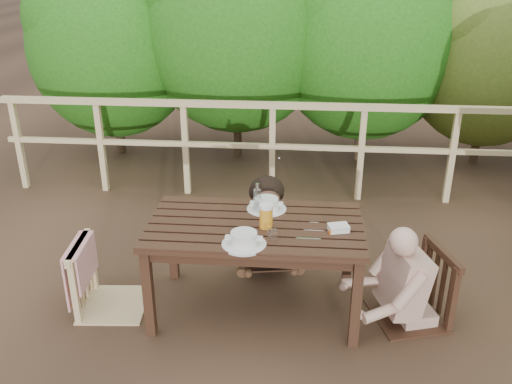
# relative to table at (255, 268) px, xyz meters

# --- Properties ---
(ground) EXTENTS (60.00, 60.00, 0.00)m
(ground) POSITION_rel_table_xyz_m (0.00, 0.00, -0.34)
(ground) COLOR #4E3624
(ground) RESTS_ON ground
(table) EXTENTS (1.46, 0.82, 0.67)m
(table) POSITION_rel_table_xyz_m (0.00, 0.00, 0.00)
(table) COLOR black
(table) RESTS_ON ground
(chair_left) EXTENTS (0.51, 0.51, 0.96)m
(chair_left) POSITION_rel_table_xyz_m (-1.03, -0.06, 0.14)
(chair_left) COLOR tan
(chair_left) RESTS_ON ground
(chair_far) EXTENTS (0.48, 0.48, 0.84)m
(chair_far) POSITION_rel_table_xyz_m (0.01, 0.68, 0.08)
(chair_far) COLOR black
(chair_far) RESTS_ON ground
(chair_right) EXTENTS (0.60, 0.60, 0.98)m
(chair_right) POSITION_rel_table_xyz_m (1.08, -0.01, 0.15)
(chair_right) COLOR black
(chair_right) RESTS_ON ground
(woman) EXTENTS (0.59, 0.68, 1.23)m
(woman) POSITION_rel_table_xyz_m (0.01, 0.70, 0.28)
(woman) COLOR black
(woman) RESTS_ON ground
(diner_right) EXTENTS (0.70, 0.62, 1.18)m
(diner_right) POSITION_rel_table_xyz_m (1.11, -0.01, 0.25)
(diner_right) COLOR tan
(diner_right) RESTS_ON ground
(railing) EXTENTS (5.60, 0.10, 1.01)m
(railing) POSITION_rel_table_xyz_m (0.00, 2.00, 0.17)
(railing) COLOR tan
(railing) RESTS_ON ground
(soup_near) EXTENTS (0.28, 0.28, 0.09)m
(soup_near) POSITION_rel_table_xyz_m (-0.05, -0.29, 0.38)
(soup_near) COLOR white
(soup_near) RESTS_ON table
(soup_far) EXTENTS (0.28, 0.28, 0.09)m
(soup_far) POSITION_rel_table_xyz_m (0.06, 0.24, 0.38)
(soup_far) COLOR white
(soup_far) RESTS_ON table
(beer_glass) EXTENTS (0.09, 0.09, 0.18)m
(beer_glass) POSITION_rel_table_xyz_m (0.08, -0.05, 0.43)
(beer_glass) COLOR orange
(beer_glass) RESTS_ON table
(bottle) EXTENTS (0.05, 0.05, 0.23)m
(bottle) POSITION_rel_table_xyz_m (-0.00, 0.19, 0.45)
(bottle) COLOR white
(bottle) RESTS_ON table
(tumbler) EXTENTS (0.07, 0.07, 0.08)m
(tumbler) POSITION_rel_table_xyz_m (0.13, -0.21, 0.38)
(tumbler) COLOR silver
(tumbler) RESTS_ON table
(butter_tub) EXTENTS (0.15, 0.13, 0.06)m
(butter_tub) POSITION_rel_table_xyz_m (0.56, -0.06, 0.37)
(butter_tub) COLOR white
(butter_tub) RESTS_ON table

